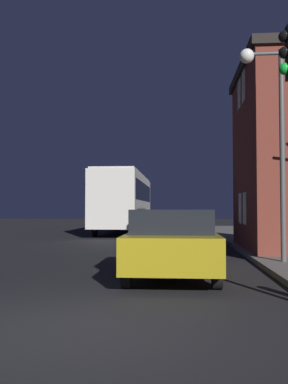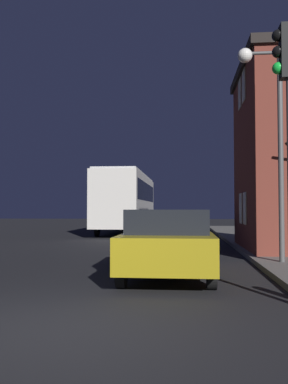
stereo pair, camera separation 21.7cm
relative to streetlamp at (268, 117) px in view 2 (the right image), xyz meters
name	(u,v)px [view 2 (the right image)]	position (x,y,z in m)	size (l,w,h in m)	color
ground_plane	(57,328)	(-3.82, -6.10, -3.95)	(120.00, 120.00, 0.00)	black
brick_building	(287,155)	(1.39, 3.94, -0.53)	(3.30, 5.69, 6.54)	brown
streetlamp	(268,117)	(0.00, 0.00, 0.00)	(1.16, 0.39, 5.67)	#4C4C4C
traffic_light	(288,103)	(-0.52, -4.40, -0.71)	(0.43, 0.24, 4.53)	#4C4C4C
bus	(127,198)	(-5.86, 15.70, -1.75)	(2.53, 11.81, 3.70)	beige
car_near_lane	(169,242)	(-2.56, -1.97, -3.17)	(1.89, 4.25, 1.50)	olive
car_mid_lane	(172,226)	(-2.75, 7.58, -3.19)	(1.82, 4.24, 1.45)	black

